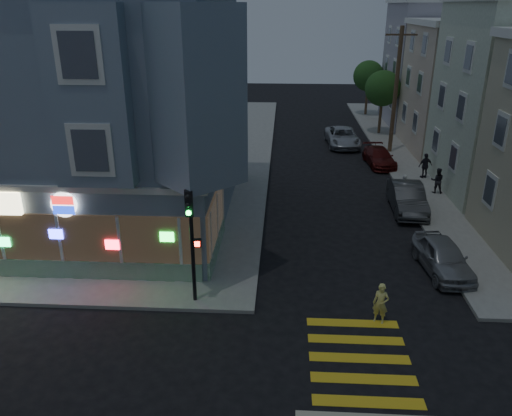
# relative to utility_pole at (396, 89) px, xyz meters

# --- Properties ---
(ground) EXTENTS (120.00, 120.00, 0.00)m
(ground) POSITION_rel_utility_pole_xyz_m (-12.00, -24.00, -4.80)
(ground) COLOR black
(ground) RESTS_ON ground
(sidewalk_nw) EXTENTS (33.00, 42.00, 0.15)m
(sidewalk_nw) POSITION_rel_utility_pole_xyz_m (-25.50, -1.00, -4.72)
(sidewalk_nw) COLOR gray
(sidewalk_nw) RESTS_ON ground
(corner_building) EXTENTS (14.60, 14.60, 11.40)m
(corner_building) POSITION_rel_utility_pole_xyz_m (-18.00, -13.02, 1.02)
(corner_building) COLOR gray
(corner_building) RESTS_ON sidewalk_nw
(row_house_c) EXTENTS (12.00, 8.60, 9.00)m
(row_house_c) POSITION_rel_utility_pole_xyz_m (7.50, 1.00, -0.15)
(row_house_c) COLOR beige
(row_house_c) RESTS_ON sidewalk_ne
(row_house_d) EXTENTS (12.00, 8.60, 10.50)m
(row_house_d) POSITION_rel_utility_pole_xyz_m (7.50, 10.00, 0.60)
(row_house_d) COLOR gray
(row_house_d) RESTS_ON sidewalk_ne
(utility_pole) EXTENTS (2.20, 0.30, 9.00)m
(utility_pole) POSITION_rel_utility_pole_xyz_m (0.00, 0.00, 0.00)
(utility_pole) COLOR #4C3826
(utility_pole) RESTS_ON sidewalk_ne
(street_tree_near) EXTENTS (3.00, 3.00, 5.30)m
(street_tree_near) POSITION_rel_utility_pole_xyz_m (0.20, 6.00, -0.86)
(street_tree_near) COLOR #4C3826
(street_tree_near) RESTS_ON sidewalk_ne
(street_tree_far) EXTENTS (3.00, 3.00, 5.30)m
(street_tree_far) POSITION_rel_utility_pole_xyz_m (0.20, 14.00, -0.86)
(street_tree_far) COLOR #4C3826
(street_tree_far) RESTS_ON sidewalk_ne
(running_child) EXTENTS (0.65, 0.55, 1.52)m
(running_child) POSITION_rel_utility_pole_xyz_m (-4.54, -22.20, -4.04)
(running_child) COLOR #E3DC74
(running_child) RESTS_ON ground
(pedestrian_a) EXTENTS (0.81, 0.68, 1.51)m
(pedestrian_a) POSITION_rel_utility_pole_xyz_m (1.00, -9.05, -3.89)
(pedestrian_a) COLOR #222127
(pedestrian_a) RESTS_ON sidewalk_ne
(pedestrian_b) EXTENTS (1.02, 0.68, 1.61)m
(pedestrian_b) POSITION_rel_utility_pole_xyz_m (1.00, -6.28, -3.84)
(pedestrian_b) COLOR black
(pedestrian_b) RESTS_ON sidewalk_ne
(parked_car_a) EXTENTS (2.01, 4.19, 1.38)m
(parked_car_a) POSITION_rel_utility_pole_xyz_m (-1.30, -18.37, -4.11)
(parked_car_a) COLOR #96989D
(parked_car_a) RESTS_ON ground
(parked_car_b) EXTENTS (1.78, 4.64, 1.51)m
(parked_car_b) POSITION_rel_utility_pole_xyz_m (-1.30, -11.65, -4.04)
(parked_car_b) COLOR #3C3F41
(parked_car_b) RESTS_ON ground
(parked_car_c) EXTENTS (2.07, 4.30, 1.21)m
(parked_car_c) POSITION_rel_utility_pole_xyz_m (-1.37, -3.27, -4.19)
(parked_car_c) COLOR #561513
(parked_car_c) RESTS_ON ground
(parked_car_d) EXTENTS (2.64, 5.27, 1.43)m
(parked_car_d) POSITION_rel_utility_pole_xyz_m (-3.40, 1.93, -4.08)
(parked_car_d) COLOR #A9ACB4
(parked_car_d) RESTS_ON ground
(traffic_signal) EXTENTS (0.54, 0.50, 4.48)m
(traffic_signal) POSITION_rel_utility_pole_xyz_m (-11.26, -21.48, -1.62)
(traffic_signal) COLOR black
(traffic_signal) RESTS_ON sidewalk_nw
(fire_hydrant) EXTENTS (0.48, 0.28, 0.83)m
(fire_hydrant) POSITION_rel_utility_pole_xyz_m (-0.70, -8.30, -4.21)
(fire_hydrant) COLOR silver
(fire_hydrant) RESTS_ON sidewalk_ne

